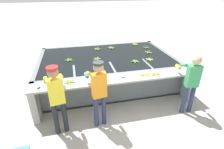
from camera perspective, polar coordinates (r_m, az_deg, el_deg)
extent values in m
plane|color=#A3A099|center=(4.86, 2.83, -12.28)|extent=(80.00, 80.00, 0.00)
cube|color=slate|center=(6.35, -1.73, -1.71)|extent=(4.47, 2.83, 0.06)
cube|color=slate|center=(4.99, 1.35, -4.51)|extent=(4.47, 0.12, 0.93)
cube|color=slate|center=(7.39, -3.91, 6.16)|extent=(4.47, 0.12, 0.93)
cube|color=slate|center=(6.16, -22.01, -0.21)|extent=(0.12, 2.83, 0.93)
cube|color=slate|center=(6.88, 16.27, 3.53)|extent=(0.12, 2.83, 0.93)
cube|color=black|center=(6.15, -1.79, 2.09)|extent=(4.23, 2.59, 0.87)
cube|color=slate|center=(5.27, -11.80, -3.33)|extent=(0.06, 0.80, 0.93)
cube|color=slate|center=(5.38, 0.13, -2.04)|extent=(0.06, 0.80, 0.93)
cube|color=slate|center=(5.71, 11.11, -0.77)|extent=(0.06, 0.80, 0.93)
cube|color=#9E9E99|center=(4.53, 2.31, -1.55)|extent=(4.47, 0.45, 0.05)
cube|color=#9E9E99|center=(4.76, -23.77, -9.17)|extent=(0.16, 0.41, 0.88)
cube|color=#9E9E99|center=(5.65, 23.60, -3.25)|extent=(0.16, 0.41, 0.88)
cylinder|color=#1E2328|center=(4.22, -17.87, -13.64)|extent=(0.11, 0.11, 0.82)
cylinder|color=#1E2328|center=(4.22, -15.12, -13.14)|extent=(0.11, 0.11, 0.82)
cube|color=yellow|center=(3.82, -17.85, -5.25)|extent=(0.34, 0.22, 0.58)
sphere|color=#9E704C|center=(3.62, -18.79, 0.60)|extent=(0.22, 0.22, 0.22)
cylinder|color=red|center=(3.58, -19.03, 2.05)|extent=(0.23, 0.23, 0.04)
cylinder|color=yellow|center=(3.94, -20.96, -1.29)|extent=(0.13, 0.32, 0.18)
cylinder|color=#1EA3AD|center=(4.24, -20.82, -1.79)|extent=(0.12, 0.21, 0.08)
cylinder|color=yellow|center=(3.95, -16.38, -0.48)|extent=(0.13, 0.32, 0.18)
cylinder|color=#1EA3AD|center=(4.24, -16.56, -1.04)|extent=(0.12, 0.21, 0.08)
cylinder|color=navy|center=(4.24, -5.24, -12.02)|extent=(0.11, 0.11, 0.82)
cylinder|color=navy|center=(4.28, -2.63, -11.44)|extent=(0.11, 0.11, 0.82)
cube|color=orange|center=(3.86, -4.25, -3.54)|extent=(0.34, 0.21, 0.58)
sphere|color=tan|center=(3.66, -4.47, 2.31)|extent=(0.22, 0.22, 0.22)
cylinder|color=#282D33|center=(3.62, -4.53, 3.77)|extent=(0.23, 0.23, 0.04)
cylinder|color=orange|center=(3.94, -7.66, 0.35)|extent=(0.12, 0.32, 0.18)
cylinder|color=teal|center=(4.23, -8.37, -0.25)|extent=(0.11, 0.21, 0.08)
cylinder|color=orange|center=(4.02, -3.25, 1.09)|extent=(0.12, 0.32, 0.18)
cylinder|color=teal|center=(4.30, -4.24, 0.45)|extent=(0.11, 0.21, 0.08)
cylinder|color=navy|center=(5.00, 22.48, -7.58)|extent=(0.11, 0.11, 0.81)
cylinder|color=navy|center=(5.10, 24.48, -7.33)|extent=(0.11, 0.11, 0.81)
cube|color=#38995B|center=(4.72, 24.99, -0.47)|extent=(0.34, 0.21, 0.57)
sphere|color=tan|center=(4.56, 26.01, 4.29)|extent=(0.22, 0.22, 0.22)
cylinder|color=#38995B|center=(4.76, 22.37, 2.95)|extent=(0.12, 0.32, 0.18)
cylinder|color=gold|center=(5.03, 20.81, 2.39)|extent=(0.11, 0.21, 0.08)
cylinder|color=#38995B|center=(4.92, 25.67, 3.03)|extent=(0.12, 0.32, 0.18)
cylinder|color=gold|center=(5.18, 23.98, 2.49)|extent=(0.11, 0.21, 0.08)
ellipsoid|color=#75A333|center=(6.94, 11.58, 8.51)|extent=(0.15, 0.14, 0.04)
ellipsoid|color=#75A333|center=(7.00, 11.27, 8.71)|extent=(0.14, 0.15, 0.04)
ellipsoid|color=#75A333|center=(6.97, 10.71, 8.67)|extent=(0.15, 0.14, 0.04)
ellipsoid|color=#75A333|center=(6.90, 11.01, 8.47)|extent=(0.14, 0.15, 0.04)
cylinder|color=tan|center=(6.94, 11.17, 8.87)|extent=(0.03, 0.03, 0.04)
ellipsoid|color=#8CB738|center=(6.72, -5.15, 8.35)|extent=(0.15, 0.15, 0.04)
ellipsoid|color=#8CB738|center=(6.66, -5.15, 8.18)|extent=(0.17, 0.11, 0.04)
ellipsoid|color=#8CB738|center=(6.64, -4.61, 8.15)|extent=(0.06, 0.17, 0.04)
ellipsoid|color=#8CB738|center=(6.69, -4.29, 8.30)|extent=(0.17, 0.06, 0.04)
ellipsoid|color=#8CB738|center=(6.74, -4.62, 8.43)|extent=(0.11, 0.17, 0.04)
cylinder|color=tan|center=(6.68, -4.77, 8.57)|extent=(0.03, 0.03, 0.04)
ellipsoid|color=#8CB738|center=(5.73, -4.32, 5.08)|extent=(0.17, 0.07, 0.04)
ellipsoid|color=#8CB738|center=(5.78, -4.66, 5.27)|extent=(0.12, 0.16, 0.04)
ellipsoid|color=#8CB738|center=(5.77, -5.28, 5.19)|extent=(0.14, 0.15, 0.04)
ellipsoid|color=#8CB738|center=(5.71, -5.34, 4.95)|extent=(0.17, 0.10, 0.04)
ellipsoid|color=#8CB738|center=(5.68, -4.74, 4.88)|extent=(0.05, 0.17, 0.04)
cylinder|color=tan|center=(5.72, -4.88, 5.40)|extent=(0.03, 0.03, 0.04)
ellipsoid|color=#9EC642|center=(5.76, 11.77, 4.72)|extent=(0.17, 0.08, 0.04)
ellipsoid|color=#9EC642|center=(5.75, 12.28, 4.60)|extent=(0.07, 0.17, 0.04)
ellipsoid|color=#9EC642|center=(5.78, 12.70, 4.70)|extent=(0.15, 0.14, 0.04)
ellipsoid|color=#9EC642|center=(5.83, 12.59, 4.90)|extent=(0.17, 0.08, 0.04)
ellipsoid|color=#9EC642|center=(5.85, 12.08, 5.01)|extent=(0.07, 0.17, 0.04)
ellipsoid|color=#9EC642|center=(5.81, 11.67, 4.92)|extent=(0.15, 0.14, 0.04)
cylinder|color=tan|center=(5.79, 12.22, 5.14)|extent=(0.03, 0.03, 0.04)
ellipsoid|color=#93BC3D|center=(6.76, -0.48, 8.58)|extent=(0.14, 0.15, 0.04)
ellipsoid|color=#93BC3D|center=(6.76, -0.01, 8.58)|extent=(0.09, 0.17, 0.04)
ellipsoid|color=#93BC3D|center=(6.81, 0.22, 8.71)|extent=(0.17, 0.07, 0.04)
ellipsoid|color=#93BC3D|center=(6.85, -0.02, 8.83)|extent=(0.14, 0.15, 0.04)
ellipsoid|color=#93BC3D|center=(6.85, -0.48, 8.83)|extent=(0.09, 0.17, 0.04)
ellipsoid|color=#93BC3D|center=(6.81, -0.72, 8.71)|extent=(0.17, 0.07, 0.04)
cylinder|color=tan|center=(6.80, -0.25, 8.99)|extent=(0.03, 0.03, 0.04)
ellipsoid|color=#7FAD33|center=(5.61, 7.29, 4.46)|extent=(0.07, 0.17, 0.04)
ellipsoid|color=#7FAD33|center=(5.56, 7.05, 4.24)|extent=(0.17, 0.05, 0.04)
ellipsoid|color=#7FAD33|center=(5.52, 7.57, 4.05)|extent=(0.10, 0.17, 0.04)
ellipsoid|color=#7FAD33|center=(5.55, 8.13, 4.16)|extent=(0.15, 0.14, 0.04)
ellipsoid|color=#7FAD33|center=(5.61, 7.95, 4.41)|extent=(0.16, 0.12, 0.04)
cylinder|color=tan|center=(5.56, 7.62, 4.60)|extent=(0.03, 0.03, 0.04)
ellipsoid|color=#7FAD33|center=(5.77, -13.46, 4.56)|extent=(0.16, 0.12, 0.04)
ellipsoid|color=#7FAD33|center=(5.83, -13.52, 4.78)|extent=(0.15, 0.14, 0.04)
ellipsoid|color=#7FAD33|center=(5.85, -14.13, 4.78)|extent=(0.10, 0.17, 0.04)
ellipsoid|color=#7FAD33|center=(5.80, -14.47, 4.54)|extent=(0.17, 0.05, 0.04)
ellipsoid|color=#7FAD33|center=(5.75, -14.05, 4.41)|extent=(0.08, 0.17, 0.04)
cylinder|color=tan|center=(5.79, -13.97, 4.94)|extent=(0.03, 0.03, 0.04)
ellipsoid|color=#9EC642|center=(6.40, 11.62, 6.96)|extent=(0.15, 0.14, 0.04)
ellipsoid|color=#9EC642|center=(6.43, 12.26, 6.99)|extent=(0.14, 0.15, 0.04)
ellipsoid|color=#9EC642|center=(6.50, 11.99, 7.22)|extent=(0.15, 0.14, 0.04)
ellipsoid|color=#9EC642|center=(6.47, 11.36, 7.19)|extent=(0.14, 0.15, 0.04)
cylinder|color=tan|center=(6.44, 11.84, 7.39)|extent=(0.03, 0.03, 0.04)
ellipsoid|color=#9EC642|center=(7.36, 7.40, 9.88)|extent=(0.05, 0.17, 0.04)
ellipsoid|color=#9EC642|center=(7.33, 7.16, 9.81)|extent=(0.16, 0.13, 0.04)
ellipsoid|color=#9EC642|center=(7.28, 7.23, 9.70)|extent=(0.17, 0.08, 0.04)
ellipsoid|color=#9EC642|center=(7.26, 7.57, 9.63)|extent=(0.10, 0.17, 0.04)
ellipsoid|color=#9EC642|center=(7.28, 7.91, 9.66)|extent=(0.12, 0.17, 0.04)
ellipsoid|color=#9EC642|center=(7.32, 8.01, 9.76)|extent=(0.17, 0.06, 0.04)
ellipsoid|color=#9EC642|center=(7.36, 7.78, 9.86)|extent=(0.15, 0.14, 0.04)
cylinder|color=tan|center=(7.30, 7.60, 10.02)|extent=(0.03, 0.03, 0.04)
ellipsoid|color=#9EC642|center=(4.77, 11.10, 0.03)|extent=(0.17, 0.06, 0.04)
ellipsoid|color=#9EC642|center=(4.79, 10.51, 0.21)|extent=(0.09, 0.17, 0.04)
ellipsoid|color=#9EC642|center=(4.76, 9.96, 0.10)|extent=(0.14, 0.15, 0.04)
ellipsoid|color=#9EC642|center=(4.71, 9.98, -0.20)|extent=(0.17, 0.06, 0.04)
ellipsoid|color=#9EC642|center=(4.69, 10.57, -0.38)|extent=(0.09, 0.17, 0.04)
ellipsoid|color=#9EC642|center=(4.72, 11.13, -0.26)|extent=(0.14, 0.15, 0.04)
cylinder|color=tan|center=(4.72, 10.58, 0.30)|extent=(0.03, 0.03, 0.04)
ellipsoid|color=#7FAD33|center=(4.47, -14.03, -2.17)|extent=(0.13, 0.16, 0.04)
ellipsoid|color=#7FAD33|center=(4.42, -14.26, -2.57)|extent=(0.17, 0.09, 0.04)
ellipsoid|color=#7FAD33|center=(4.39, -13.56, -2.73)|extent=(0.04, 0.17, 0.04)
ellipsoid|color=#7FAD33|center=(4.42, -12.91, -2.42)|extent=(0.17, 0.08, 0.04)
ellipsoid|color=#7FAD33|center=(4.47, -13.21, -2.07)|extent=(0.13, 0.16, 0.04)
cylinder|color=tan|center=(4.42, -13.64, -1.99)|extent=(0.03, 0.03, 0.04)
ellipsoid|color=#93BC3D|center=(4.86, 13.39, 0.34)|extent=(0.16, 0.13, 0.04)
ellipsoid|color=#93BC3D|center=(4.82, 13.59, 0.05)|extent=(0.17, 0.10, 0.04)
ellipsoid|color=#93BC3D|center=(4.81, 14.23, -0.07)|extent=(0.06, 0.17, 0.04)
ellipsoid|color=#93BC3D|center=(4.85, 14.66, 0.11)|extent=(0.16, 0.13, 0.04)
ellipsoid|color=#93BC3D|center=(4.90, 14.44, 0.39)|extent=(0.17, 0.10, 0.04)
ellipsoid|color=#93BC3D|center=(4.90, 13.82, 0.51)|extent=(0.06, 0.17, 0.04)
cylinder|color=tan|center=(4.84, 14.07, 0.60)|extent=(0.03, 0.03, 0.04)
cube|color=silver|center=(4.56, -21.30, -2.88)|extent=(0.13, 0.19, 0.00)
cube|color=black|center=(4.43, -22.82, -4.08)|extent=(0.07, 0.10, 0.02)
cube|color=silver|center=(4.54, 6.26, -1.14)|extent=(0.20, 0.09, 0.00)
cube|color=black|center=(4.54, 3.74, -1.06)|extent=(0.10, 0.05, 0.02)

